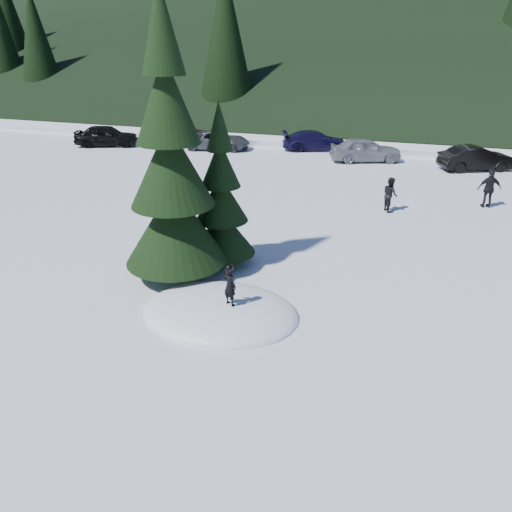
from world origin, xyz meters
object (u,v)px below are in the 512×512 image
(car_2, at_px, (217,140))
(car_5, at_px, (476,158))
(adult_0, at_px, (390,194))
(spruce_short, at_px, (221,204))
(car_3, at_px, (315,141))
(car_0, at_px, (106,135))
(car_4, at_px, (366,150))
(spruce_tall, at_px, (171,176))
(car_1, at_px, (184,134))
(adult_1, at_px, (489,189))
(child_skier, at_px, (230,286))

(car_2, relative_size, car_5, 1.06)
(adult_0, xyz_separation_m, car_5, (4.13, 9.05, -0.07))
(spruce_short, bearing_deg, adult_0, 56.51)
(spruce_short, relative_size, car_3, 1.23)
(adult_0, bearing_deg, car_0, 37.62)
(adult_0, relative_size, car_2, 0.34)
(car_4, bearing_deg, spruce_short, 150.31)
(car_2, bearing_deg, spruce_tall, -170.48)
(spruce_tall, bearing_deg, car_1, 115.27)
(car_1, height_order, car_2, car_1)
(car_4, height_order, car_5, car_4)
(car_0, relative_size, car_3, 0.98)
(spruce_tall, height_order, car_5, spruce_tall)
(car_1, bearing_deg, car_3, -98.90)
(adult_1, bearing_deg, spruce_tall, 32.69)
(car_0, height_order, car_2, car_0)
(spruce_short, bearing_deg, spruce_tall, -125.54)
(spruce_tall, height_order, car_3, spruce_tall)
(car_0, relative_size, car_2, 0.98)
(car_2, height_order, car_3, car_3)
(spruce_short, relative_size, car_4, 1.26)
(spruce_tall, bearing_deg, spruce_short, 54.46)
(spruce_short, xyz_separation_m, car_3, (-0.89, 19.03, -1.47))
(car_3, bearing_deg, child_skier, 166.97)
(adult_1, height_order, car_3, adult_1)
(adult_1, relative_size, car_3, 0.40)
(adult_0, height_order, car_4, adult_0)
(car_2, bearing_deg, adult_0, -137.64)
(car_1, bearing_deg, car_5, -108.15)
(car_5, bearing_deg, adult_1, 155.37)
(adult_1, bearing_deg, child_skier, 45.36)
(adult_1, height_order, car_2, adult_1)
(child_skier, height_order, car_1, child_skier)
(adult_0, bearing_deg, car_3, -3.06)
(car_3, xyz_separation_m, car_4, (3.64, -2.31, 0.09))
(car_1, bearing_deg, adult_1, -127.45)
(car_2, bearing_deg, car_1, 58.87)
(car_0, bearing_deg, spruce_tall, -160.93)
(car_0, bearing_deg, car_5, -108.43)
(spruce_tall, bearing_deg, car_3, 89.68)
(car_4, xyz_separation_m, car_5, (6.31, -0.22, -0.04))
(car_0, xyz_separation_m, car_1, (4.66, 2.66, -0.11))
(child_skier, distance_m, car_2, 22.38)
(child_skier, height_order, adult_1, adult_1)
(spruce_tall, relative_size, car_4, 2.01)
(car_1, distance_m, car_4, 13.23)
(child_skier, distance_m, car_5, 21.27)
(adult_1, bearing_deg, car_0, -29.02)
(child_skier, xyz_separation_m, adult_1, (7.52, 12.77, -0.17))
(car_4, bearing_deg, car_0, 72.72)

